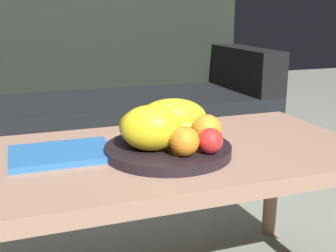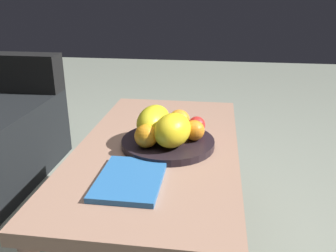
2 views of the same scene
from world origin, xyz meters
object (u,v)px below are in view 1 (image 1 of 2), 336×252
object	(u,v)px
fruit_bowl	(168,150)
apple_front	(210,141)
magazine	(61,154)
orange_right	(185,141)
melon_large_front	(172,119)
orange_left	(134,127)
orange_front	(207,130)
couch	(97,113)
melon_smaller_beside	(151,128)
coffee_table	(167,169)
banana_bunch	(167,129)

from	to	relation	value
fruit_bowl	apple_front	distance (m)	0.13
magazine	orange_right	bearing A→B (deg)	-31.21
melon_large_front	orange_left	world-z (taller)	melon_large_front
orange_right	apple_front	bearing A→B (deg)	-3.78
magazine	orange_front	bearing A→B (deg)	-16.03
orange_front	apple_front	world-z (taller)	orange_front
couch	melon_large_front	world-z (taller)	couch
melon_large_front	apple_front	distance (m)	0.16
melon_large_front	melon_smaller_beside	size ratio (longest dim) A/B	1.23
orange_front	orange_right	distance (m)	0.10
fruit_bowl	magazine	world-z (taller)	fruit_bowl
couch	apple_front	world-z (taller)	couch
orange_left	coffee_table	bearing A→B (deg)	-17.86
melon_large_front	couch	bearing A→B (deg)	90.38
orange_left	couch	bearing A→B (deg)	84.99
fruit_bowl	orange_right	xyz separation A→B (m)	(0.01, -0.09, 0.05)
coffee_table	banana_bunch	bearing A→B (deg)	-14.77
apple_front	orange_front	bearing A→B (deg)	73.01
orange_left	magazine	xyz separation A→B (m)	(-0.19, 0.01, -0.06)
melon_smaller_beside	orange_left	xyz separation A→B (m)	(-0.02, 0.08, -0.02)
banana_bunch	couch	bearing A→B (deg)	89.34
melon_smaller_beside	couch	bearing A→B (deg)	86.36
fruit_bowl	magazine	distance (m)	0.27
orange_front	fruit_bowl	bearing A→B (deg)	162.96
couch	melon_large_front	size ratio (longest dim) A/B	9.14
melon_smaller_beside	orange_right	bearing A→B (deg)	-48.39
melon_large_front	apple_front	size ratio (longest dim) A/B	3.01
fruit_bowl	melon_smaller_beside	size ratio (longest dim) A/B	2.13
fruit_bowl	orange_front	distance (m)	0.11
orange_front	orange_left	distance (m)	0.19
banana_bunch	melon_smaller_beside	bearing A→B (deg)	-136.90
orange_left	melon_large_front	bearing A→B (deg)	-3.44
coffee_table	orange_right	world-z (taller)	orange_right
banana_bunch	fruit_bowl	bearing A→B (deg)	-107.54
coffee_table	magazine	xyz separation A→B (m)	(-0.27, 0.04, 0.06)
orange_left	orange_right	distance (m)	0.17
fruit_bowl	orange_front	size ratio (longest dim) A/B	4.12
fruit_bowl	orange_right	world-z (taller)	orange_right
fruit_bowl	orange_right	distance (m)	0.10
orange_front	orange_left	xyz separation A→B (m)	(-0.16, 0.09, -0.00)
coffee_table	orange_left	distance (m)	0.15
coffee_table	magazine	distance (m)	0.28
banana_bunch	magazine	size ratio (longest dim) A/B	0.63
orange_right	apple_front	xyz separation A→B (m)	(0.06, -0.00, -0.00)
couch	fruit_bowl	bearing A→B (deg)	-91.21
coffee_table	banana_bunch	size ratio (longest dim) A/B	6.68
couch	orange_left	world-z (taller)	couch
couch	melon_large_front	distance (m)	1.12
melon_smaller_beside	apple_front	distance (m)	0.15
couch	orange_right	bearing A→B (deg)	-90.69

